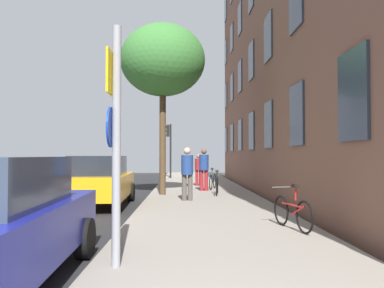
# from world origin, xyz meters

# --- Properties ---
(ground_plane) EXTENTS (41.80, 41.80, 0.00)m
(ground_plane) POSITION_xyz_m (-2.40, 15.00, 0.00)
(ground_plane) COLOR #332D28
(road_asphalt) EXTENTS (7.00, 38.00, 0.01)m
(road_asphalt) POSITION_xyz_m (-4.50, 15.00, 0.01)
(road_asphalt) COLOR #232326
(road_asphalt) RESTS_ON ground
(sidewalk) EXTENTS (4.20, 38.00, 0.12)m
(sidewalk) POSITION_xyz_m (1.10, 15.00, 0.06)
(sidewalk) COLOR gray
(sidewalk) RESTS_ON ground
(building_facade) EXTENTS (0.56, 27.00, 13.74)m
(building_facade) POSITION_xyz_m (3.69, 14.50, 6.88)
(building_facade) COLOR brown
(building_facade) RESTS_ON ground
(sign_post) EXTENTS (0.15, 0.60, 3.33)m
(sign_post) POSITION_xyz_m (-0.62, 3.93, 1.98)
(sign_post) COLOR gray
(sign_post) RESTS_ON sidewalk
(traffic_light) EXTENTS (0.43, 0.24, 3.64)m
(traffic_light) POSITION_xyz_m (-0.63, 25.21, 2.61)
(traffic_light) COLOR black
(traffic_light) RESTS_ON sidewalk
(tree_near) EXTENTS (3.33, 3.33, 6.68)m
(tree_near) POSITION_xyz_m (-0.48, 13.95, 5.36)
(tree_near) COLOR #4C3823
(tree_near) RESTS_ON sidewalk
(bicycle_0) EXTENTS (0.52, 1.61, 0.94)m
(bicycle_0) POSITION_xyz_m (2.58, 6.60, 0.49)
(bicycle_0) COLOR black
(bicycle_0) RESTS_ON sidewalk
(bicycle_1) EXTENTS (0.42, 1.74, 0.94)m
(bicycle_1) POSITION_xyz_m (1.65, 13.86, 0.49)
(bicycle_1) COLOR black
(bicycle_1) RESTS_ON sidewalk
(bicycle_2) EXTENTS (0.55, 1.62, 0.96)m
(bicycle_2) POSITION_xyz_m (1.66, 16.34, 0.50)
(bicycle_2) COLOR black
(bicycle_2) RESTS_ON sidewalk
(pedestrian_0) EXTENTS (0.56, 0.56, 1.80)m
(pedestrian_0) POSITION_xyz_m (0.46, 11.88, 1.15)
(pedestrian_0) COLOR #4C4742
(pedestrian_0) RESTS_ON sidewalk
(pedestrian_1) EXTENTS (0.42, 0.42, 1.82)m
(pedestrian_1) POSITION_xyz_m (1.22, 15.58, 1.16)
(pedestrian_1) COLOR maroon
(pedestrian_1) RESTS_ON sidewalk
(pedestrian_2) EXTENTS (0.47, 0.47, 1.60)m
(pedestrian_2) POSITION_xyz_m (1.10, 18.42, 1.03)
(pedestrian_2) COLOR maroon
(pedestrian_2) RESTS_ON sidewalk
(car_1) EXTENTS (1.95, 4.25, 1.62)m
(car_1) POSITION_xyz_m (-2.36, 11.32, 0.84)
(car_1) COLOR orange
(car_1) RESTS_ON road_asphalt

